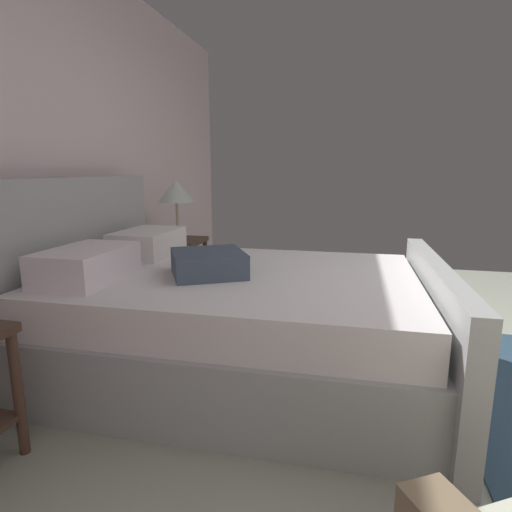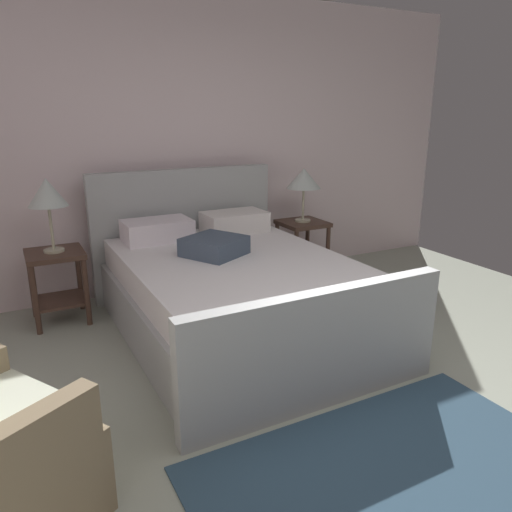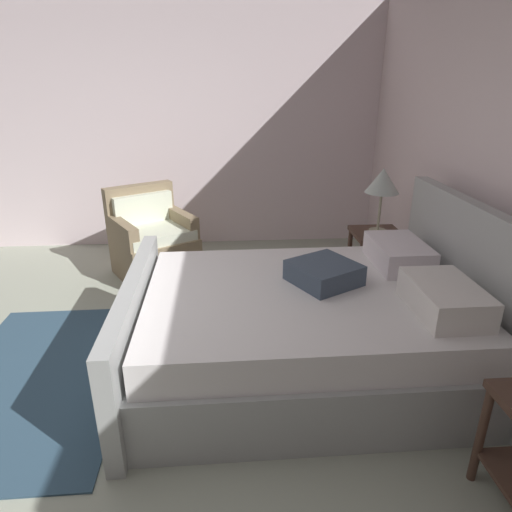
{
  "view_description": "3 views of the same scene",
  "coord_description": "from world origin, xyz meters",
  "px_view_note": "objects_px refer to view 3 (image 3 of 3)",
  "views": [
    {
      "loc": [
        -2.59,
        0.83,
        1.22
      ],
      "look_at": [
        -0.29,
        1.38,
        0.73
      ],
      "focal_mm": 29.22,
      "sensor_mm": 36.0,
      "label": 1
    },
    {
      "loc": [
        -1.73,
        -1.71,
        1.69
      ],
      "look_at": [
        -0.2,
        1.24,
        0.7
      ],
      "focal_mm": 34.4,
      "sensor_mm": 36.0,
      "label": 2
    },
    {
      "loc": [
        2.37,
        0.99,
        1.92
      ],
      "look_at": [
        -0.37,
        1.19,
        0.82
      ],
      "focal_mm": 31.23,
      "sensor_mm": 36.0,
      "label": 3
    }
  ],
  "objects_px": {
    "armchair": "(152,242)",
    "nightstand_left": "(375,252)",
    "bed": "(310,325)",
    "table_lamp_left": "(383,182)"
  },
  "relations": [
    {
      "from": "table_lamp_left",
      "to": "bed",
      "type": "bearing_deg",
      "value": -35.27
    },
    {
      "from": "armchair",
      "to": "nightstand_left",
      "type": "bearing_deg",
      "value": 75.24
    },
    {
      "from": "table_lamp_left",
      "to": "armchair",
      "type": "relative_size",
      "value": 0.59
    },
    {
      "from": "bed",
      "to": "nightstand_left",
      "type": "bearing_deg",
      "value": 144.73
    },
    {
      "from": "bed",
      "to": "nightstand_left",
      "type": "distance_m",
      "value": 1.45
    },
    {
      "from": "bed",
      "to": "nightstand_left",
      "type": "xyz_separation_m",
      "value": [
        -1.18,
        0.84,
        0.06
      ]
    },
    {
      "from": "bed",
      "to": "armchair",
      "type": "bearing_deg",
      "value": -143.06
    },
    {
      "from": "table_lamp_left",
      "to": "nightstand_left",
      "type": "bearing_deg",
      "value": -63.43
    },
    {
      "from": "nightstand_left",
      "to": "bed",
      "type": "bearing_deg",
      "value": -35.27
    },
    {
      "from": "table_lamp_left",
      "to": "armchair",
      "type": "height_order",
      "value": "table_lamp_left"
    }
  ]
}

